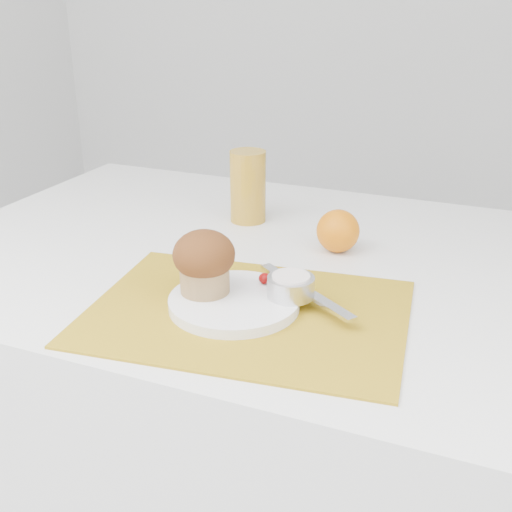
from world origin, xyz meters
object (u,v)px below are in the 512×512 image
at_px(orange, 338,231).
at_px(plate, 234,302).
at_px(juice_glass, 248,186).
at_px(muffin, 204,261).
at_px(table, 269,435).

bearing_deg(orange, plate, -105.90).
xyz_separation_m(juice_glass, muffin, (0.08, -0.34, -0.00)).
bearing_deg(orange, juice_glass, 157.65).
distance_m(table, orange, 0.43).
distance_m(orange, muffin, 0.29).
xyz_separation_m(table, muffin, (-0.02, -0.20, 0.44)).
bearing_deg(table, muffin, -96.92).
xyz_separation_m(table, juice_glass, (-0.10, 0.14, 0.44)).
height_order(table, plate, plate).
bearing_deg(table, juice_glass, 125.82).
bearing_deg(juice_glass, orange, -22.35).
bearing_deg(plate, juice_glass, 110.17).
height_order(orange, juice_glass, juice_glass).
bearing_deg(plate, muffin, 176.96).
relative_size(table, plate, 6.52).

